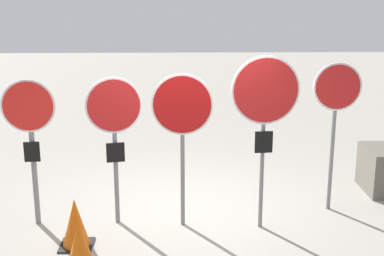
% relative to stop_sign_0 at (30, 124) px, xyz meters
% --- Properties ---
extents(ground_plane, '(40.00, 40.00, 0.00)m').
position_rel_stop_sign_0_xyz_m(ground_plane, '(2.06, 0.17, -1.46)').
color(ground_plane, gray).
extents(stop_sign_0, '(0.72, 0.15, 2.07)m').
position_rel_stop_sign_0_xyz_m(stop_sign_0, '(0.00, 0.00, 0.00)').
color(stop_sign_0, slate).
rests_on(stop_sign_0, ground).
extents(stop_sign_1, '(0.76, 0.18, 2.10)m').
position_rel_stop_sign_0_xyz_m(stop_sign_1, '(1.13, 0.01, 0.06)').
color(stop_sign_1, slate).
rests_on(stop_sign_1, ground).
extents(stop_sign_2, '(0.83, 0.13, 2.16)m').
position_rel_stop_sign_0_xyz_m(stop_sign_2, '(2.04, -0.09, 0.15)').
color(stop_sign_2, slate).
rests_on(stop_sign_2, ground).
extents(stop_sign_3, '(0.91, 0.14, 2.41)m').
position_rel_stop_sign_0_xyz_m(stop_sign_3, '(3.12, -0.19, 0.34)').
color(stop_sign_3, slate).
rests_on(stop_sign_3, ground).
extents(stop_sign_4, '(0.69, 0.11, 2.22)m').
position_rel_stop_sign_0_xyz_m(stop_sign_4, '(4.24, 0.41, 0.20)').
color(stop_sign_4, slate).
rests_on(stop_sign_4, ground).
extents(traffic_cone_0, '(0.42, 0.42, 0.65)m').
position_rel_stop_sign_0_xyz_m(traffic_cone_0, '(0.66, -0.65, -1.14)').
color(traffic_cone_0, black).
rests_on(traffic_cone_0, ground).
extents(traffic_cone_1, '(0.41, 0.41, 0.61)m').
position_rel_stop_sign_0_xyz_m(traffic_cone_1, '(0.82, -1.23, -1.16)').
color(traffic_cone_1, black).
rests_on(traffic_cone_1, ground).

